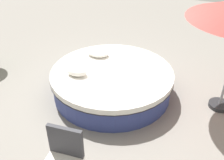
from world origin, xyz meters
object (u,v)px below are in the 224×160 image
at_px(throw_pillow_1, 77,71).
at_px(patio_chair, 63,156).
at_px(throw_pillow_0, 98,53).
at_px(round_bed, 112,82).

height_order(throw_pillow_1, patio_chair, patio_chair).
bearing_deg(throw_pillow_1, throw_pillow_0, -94.55).
xyz_separation_m(round_bed, throw_pillow_0, (0.55, -0.54, 0.35)).
distance_m(round_bed, throw_pillow_1, 0.83).
bearing_deg(patio_chair, throw_pillow_1, -71.88).
bearing_deg(throw_pillow_0, throw_pillow_1, 85.45).
relative_size(round_bed, throw_pillow_0, 5.15).
relative_size(throw_pillow_0, patio_chair, 0.52).
bearing_deg(throw_pillow_0, round_bed, 135.58).
relative_size(round_bed, throw_pillow_1, 6.08).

